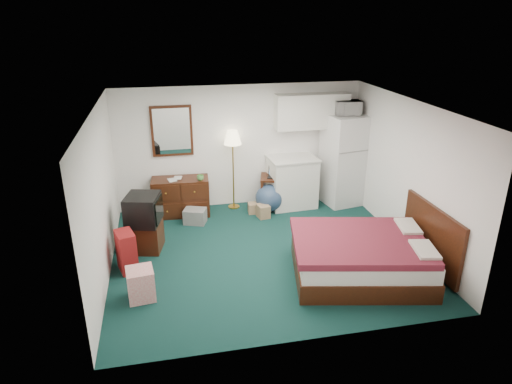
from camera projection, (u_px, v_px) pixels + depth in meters
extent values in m
cube|color=black|center=(264.00, 253.00, 7.74)|extent=(5.00, 4.50, 0.01)
cube|color=white|center=(265.00, 106.00, 6.82)|extent=(5.00, 4.50, 0.01)
cube|color=white|center=(240.00, 146.00, 9.33)|extent=(5.00, 0.01, 2.50)
cube|color=white|center=(307.00, 252.00, 5.23)|extent=(5.00, 0.01, 2.50)
cube|color=white|center=(101.00, 197.00, 6.80)|extent=(0.01, 4.50, 2.50)
cube|color=white|center=(407.00, 174.00, 7.75)|extent=(0.01, 4.50, 2.50)
sphere|color=navy|center=(269.00, 198.00, 9.29)|extent=(0.63, 0.63, 0.57)
imported|color=silver|center=(348.00, 106.00, 9.09)|extent=(0.54, 0.33, 0.35)
imported|color=olive|center=(168.00, 176.00, 8.80)|extent=(0.15, 0.05, 0.21)
imported|color=olive|center=(173.00, 173.00, 8.93)|extent=(0.16, 0.05, 0.21)
imported|color=#579D4B|center=(200.00, 177.00, 8.85)|extent=(0.14, 0.12, 0.13)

